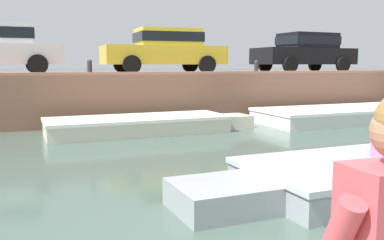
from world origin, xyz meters
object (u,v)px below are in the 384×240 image
at_px(boat_moored_central_cream, 146,125).
at_px(boat_moored_east_white, 352,114).
at_px(car_right_inner_black, 305,51).
at_px(car_centre_yellow, 165,49).
at_px(mooring_bollard_mid, 90,67).
at_px(mooring_bollard_east, 256,66).

bearing_deg(boat_moored_central_cream, boat_moored_east_white, -1.31).
height_order(boat_moored_east_white, car_right_inner_black, car_right_inner_black).
bearing_deg(car_right_inner_black, boat_moored_east_white, -101.52).
bearing_deg(boat_moored_east_white, boat_moored_central_cream, 178.69).
relative_size(car_centre_yellow, mooring_bollard_mid, 9.63).
bearing_deg(mooring_bollard_east, mooring_bollard_mid, 180.00).
bearing_deg(boat_moored_east_white, car_centre_yellow, 144.63).
distance_m(car_centre_yellow, mooring_bollard_east, 3.27).
distance_m(boat_moored_east_white, car_right_inner_black, 4.32).
xyz_separation_m(car_right_inner_black, mooring_bollard_mid, (-8.80, -1.85, -0.61)).
distance_m(car_centre_yellow, car_right_inner_black, 5.92).
bearing_deg(mooring_bollard_east, boat_moored_east_white, -35.74).
xyz_separation_m(car_right_inner_black, mooring_bollard_east, (-3.29, -1.85, -0.61)).
height_order(boat_moored_east_white, mooring_bollard_east, mooring_bollard_east).
bearing_deg(mooring_bollard_mid, car_centre_yellow, 32.56).
bearing_deg(mooring_bollard_east, car_right_inner_black, 29.34).
distance_m(car_right_inner_black, mooring_bollard_mid, 9.02).
distance_m(car_centre_yellow, mooring_bollard_mid, 3.48).
xyz_separation_m(boat_moored_central_cream, boat_moored_east_white, (6.84, -0.16, 0.01)).
distance_m(boat_moored_central_cream, mooring_bollard_mid, 2.58).
bearing_deg(boat_moored_central_cream, mooring_bollard_mid, 126.11).
xyz_separation_m(car_centre_yellow, car_right_inner_black, (5.92, 0.00, -0.00)).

